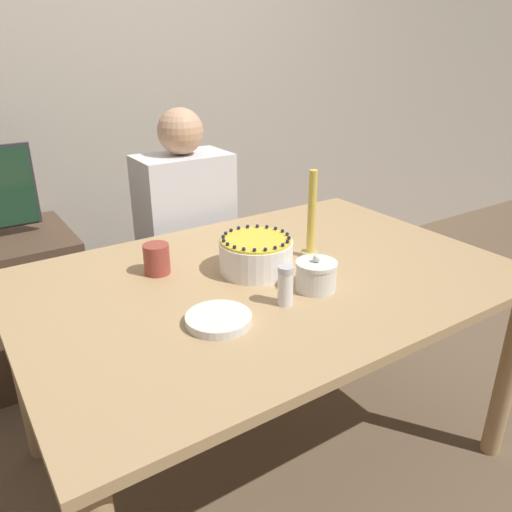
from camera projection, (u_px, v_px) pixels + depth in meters
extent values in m
plane|color=brown|center=(266.00, 451.00, 1.91)|extent=(12.00, 12.00, 0.00)
cube|color=#ADA393|center=(108.00, 74.00, 2.47)|extent=(8.00, 0.05, 2.60)
cube|color=tan|center=(267.00, 279.00, 1.63)|extent=(1.56, 1.06, 0.03)
cylinder|color=tan|center=(508.00, 373.00, 1.78)|extent=(0.07, 0.07, 0.72)
cylinder|color=tan|center=(24.00, 375.00, 1.77)|extent=(0.07, 0.07, 0.72)
cylinder|color=tan|center=(331.00, 277.00, 2.50)|extent=(0.07, 0.07, 0.72)
cylinder|color=white|center=(256.00, 256.00, 1.63)|extent=(0.24, 0.24, 0.10)
cylinder|color=yellow|center=(256.00, 240.00, 1.61)|extent=(0.23, 0.23, 0.01)
sphere|color=#191E3D|center=(283.00, 231.00, 1.66)|extent=(0.01, 0.01, 0.01)
sphere|color=#191E3D|center=(276.00, 228.00, 1.68)|extent=(0.01, 0.01, 0.01)
sphere|color=#191E3D|center=(267.00, 227.00, 1.70)|extent=(0.01, 0.01, 0.01)
sphere|color=#191E3D|center=(257.00, 226.00, 1.70)|extent=(0.01, 0.01, 0.01)
sphere|color=#191E3D|center=(248.00, 226.00, 1.70)|extent=(0.01, 0.01, 0.01)
sphere|color=#191E3D|center=(239.00, 228.00, 1.69)|extent=(0.01, 0.01, 0.01)
sphere|color=#191E3D|center=(231.00, 230.00, 1.67)|extent=(0.01, 0.01, 0.01)
sphere|color=#191E3D|center=(226.00, 233.00, 1.64)|extent=(0.01, 0.01, 0.01)
sphere|color=#191E3D|center=(223.00, 237.00, 1.61)|extent=(0.01, 0.01, 0.01)
sphere|color=#191E3D|center=(224.00, 240.00, 1.58)|extent=(0.01, 0.01, 0.01)
sphere|color=#191E3D|center=(228.00, 244.00, 1.55)|extent=(0.01, 0.01, 0.01)
sphere|color=#191E3D|center=(235.00, 247.00, 1.53)|extent=(0.01, 0.01, 0.01)
sphere|color=#191E3D|center=(244.00, 249.00, 1.51)|extent=(0.01, 0.01, 0.01)
sphere|color=#191E3D|center=(255.00, 250.00, 1.51)|extent=(0.01, 0.01, 0.01)
sphere|color=#191E3D|center=(265.00, 249.00, 1.51)|extent=(0.01, 0.01, 0.01)
sphere|color=#191E3D|center=(275.00, 248.00, 1.52)|extent=(0.01, 0.01, 0.01)
sphere|color=#191E3D|center=(283.00, 245.00, 1.54)|extent=(0.01, 0.01, 0.01)
sphere|color=#191E3D|center=(288.00, 241.00, 1.57)|extent=(0.01, 0.01, 0.01)
sphere|color=#191E3D|center=(289.00, 238.00, 1.60)|extent=(0.01, 0.01, 0.01)
sphere|color=#191E3D|center=(287.00, 234.00, 1.63)|extent=(0.01, 0.01, 0.01)
cylinder|color=silver|center=(316.00, 277.00, 1.51)|extent=(0.12, 0.12, 0.08)
cylinder|color=silver|center=(317.00, 264.00, 1.50)|extent=(0.13, 0.13, 0.01)
sphere|color=silver|center=(317.00, 258.00, 1.49)|extent=(0.02, 0.02, 0.02)
cylinder|color=white|center=(285.00, 288.00, 1.42)|extent=(0.04, 0.04, 0.10)
cylinder|color=silver|center=(286.00, 269.00, 1.40)|extent=(0.05, 0.05, 0.02)
cylinder|color=silver|center=(219.00, 322.00, 1.34)|extent=(0.18, 0.18, 0.01)
cylinder|color=silver|center=(219.00, 319.00, 1.34)|extent=(0.18, 0.18, 0.01)
cylinder|color=silver|center=(218.00, 317.00, 1.33)|extent=(0.18, 0.18, 0.01)
cylinder|color=tan|center=(310.00, 254.00, 1.76)|extent=(0.06, 0.06, 0.02)
cylinder|color=gold|center=(312.00, 212.00, 1.70)|extent=(0.03, 0.03, 0.29)
cylinder|color=#993D33|center=(157.00, 259.00, 1.61)|extent=(0.08, 0.08, 0.10)
cube|color=#2D2D38|center=(191.00, 315.00, 2.42)|extent=(0.34, 0.34, 0.45)
cube|color=silver|center=(185.00, 217.00, 2.22)|extent=(0.40, 0.24, 0.56)
sphere|color=tan|center=(180.00, 131.00, 2.07)|extent=(0.19, 0.19, 0.19)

